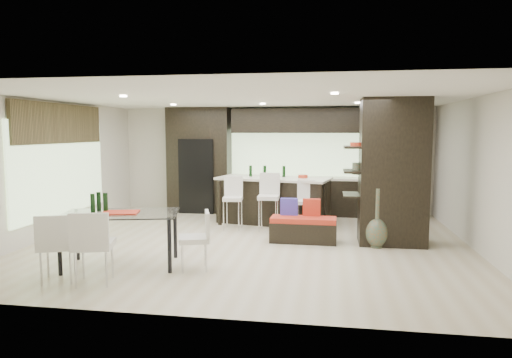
% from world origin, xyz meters
% --- Properties ---
extents(ground, '(8.00, 8.00, 0.00)m').
position_xyz_m(ground, '(0.00, 0.00, 0.00)').
color(ground, '#C5B696').
rests_on(ground, ground).
extents(back_wall, '(8.00, 0.02, 2.70)m').
position_xyz_m(back_wall, '(0.00, 3.50, 1.35)').
color(back_wall, beige).
rests_on(back_wall, ground).
extents(left_wall, '(0.02, 7.00, 2.70)m').
position_xyz_m(left_wall, '(-4.00, 0.00, 1.35)').
color(left_wall, beige).
rests_on(left_wall, ground).
extents(right_wall, '(0.02, 7.00, 2.70)m').
position_xyz_m(right_wall, '(4.00, 0.00, 1.35)').
color(right_wall, beige).
rests_on(right_wall, ground).
extents(ceiling, '(8.00, 7.00, 0.02)m').
position_xyz_m(ceiling, '(0.00, 0.00, 2.70)').
color(ceiling, white).
rests_on(ceiling, ground).
extents(window_left, '(0.04, 3.20, 1.90)m').
position_xyz_m(window_left, '(-3.96, 0.20, 1.35)').
color(window_left, '#B2D199').
rests_on(window_left, left_wall).
extents(window_back, '(3.40, 0.04, 1.20)m').
position_xyz_m(window_back, '(0.60, 3.46, 1.55)').
color(window_back, '#B2D199').
rests_on(window_back, back_wall).
extents(stone_accent, '(0.08, 3.00, 0.80)m').
position_xyz_m(stone_accent, '(-3.93, 0.20, 2.25)').
color(stone_accent, brown).
rests_on(stone_accent, left_wall).
extents(ceiling_spots, '(4.00, 3.00, 0.02)m').
position_xyz_m(ceiling_spots, '(0.00, 0.25, 2.68)').
color(ceiling_spots, white).
rests_on(ceiling_spots, ceiling).
extents(back_cabinetry, '(6.80, 0.68, 2.70)m').
position_xyz_m(back_cabinetry, '(0.50, 3.17, 1.35)').
color(back_cabinetry, black).
rests_on(back_cabinetry, ground).
extents(refrigerator, '(0.90, 0.68, 1.90)m').
position_xyz_m(refrigerator, '(-1.90, 3.12, 0.95)').
color(refrigerator, black).
rests_on(refrigerator, ground).
extents(partition_column, '(1.20, 0.80, 2.70)m').
position_xyz_m(partition_column, '(2.60, 0.40, 1.35)').
color(partition_column, black).
rests_on(partition_column, ground).
extents(kitchen_island, '(2.70, 1.57, 1.05)m').
position_xyz_m(kitchen_island, '(0.19, 1.98, 0.53)').
color(kitchen_island, black).
rests_on(kitchen_island, ground).
extents(stool_left, '(0.45, 0.45, 0.91)m').
position_xyz_m(stool_left, '(-0.59, 1.13, 0.46)').
color(stool_left, silver).
rests_on(stool_left, ground).
extents(stool_mid, '(0.44, 0.44, 0.98)m').
position_xyz_m(stool_mid, '(0.19, 1.12, 0.49)').
color(stool_mid, silver).
rests_on(stool_mid, ground).
extents(stool_right, '(0.38, 0.38, 0.86)m').
position_xyz_m(stool_right, '(0.96, 1.14, 0.43)').
color(stool_right, silver).
rests_on(stool_right, ground).
extents(bench, '(1.25, 0.50, 0.48)m').
position_xyz_m(bench, '(0.97, 0.23, 0.24)').
color(bench, black).
rests_on(bench, ground).
extents(floor_vase, '(0.45, 0.45, 1.08)m').
position_xyz_m(floor_vase, '(2.30, 0.03, 0.54)').
color(floor_vase, '#484D37').
rests_on(floor_vase, ground).
extents(dining_table, '(1.92, 1.36, 0.84)m').
position_xyz_m(dining_table, '(-1.75, -1.77, 0.42)').
color(dining_table, white).
rests_on(dining_table, ground).
extents(chair_near, '(0.63, 0.63, 0.95)m').
position_xyz_m(chair_near, '(-1.75, -2.60, 0.47)').
color(chair_near, silver).
rests_on(chair_near, ground).
extents(chair_far, '(0.62, 0.62, 0.90)m').
position_xyz_m(chair_far, '(-2.29, -2.58, 0.45)').
color(chair_far, silver).
rests_on(chair_far, ground).
extents(chair_end, '(0.56, 0.56, 0.82)m').
position_xyz_m(chair_end, '(-0.57, -1.77, 0.41)').
color(chair_end, silver).
rests_on(chair_end, ground).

